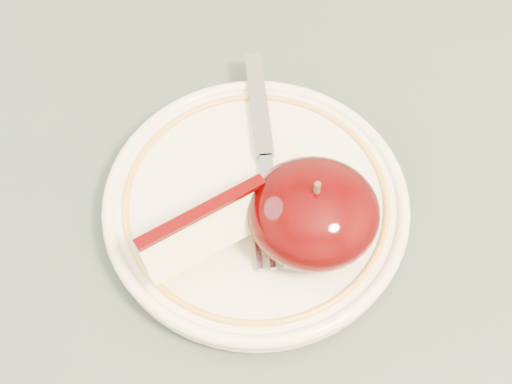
{
  "coord_description": "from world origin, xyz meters",
  "views": [
    {
      "loc": [
        0.03,
        -0.17,
        1.17
      ],
      "look_at": [
        0.03,
        0.06,
        0.78
      ],
      "focal_mm": 50.0,
      "sensor_mm": 36.0,
      "label": 1
    }
  ],
  "objects_px": {
    "plate": "(256,203)",
    "apple_half": "(314,213)",
    "fork": "(266,158)",
    "table": "(221,347)"
  },
  "relations": [
    {
      "from": "plate",
      "to": "apple_half",
      "type": "bearing_deg",
      "value": -34.51
    },
    {
      "from": "plate",
      "to": "fork",
      "type": "height_order",
      "value": "fork"
    },
    {
      "from": "plate",
      "to": "fork",
      "type": "xyz_separation_m",
      "value": [
        0.01,
        0.03,
        0.01
      ]
    },
    {
      "from": "plate",
      "to": "fork",
      "type": "distance_m",
      "value": 0.03
    },
    {
      "from": "plate",
      "to": "apple_half",
      "type": "relative_size",
      "value": 2.48
    },
    {
      "from": "table",
      "to": "fork",
      "type": "bearing_deg",
      "value": 70.85
    },
    {
      "from": "plate",
      "to": "apple_half",
      "type": "xyz_separation_m",
      "value": [
        0.03,
        -0.02,
        0.03
      ]
    },
    {
      "from": "plate",
      "to": "fork",
      "type": "bearing_deg",
      "value": 77.67
    },
    {
      "from": "apple_half",
      "to": "fork",
      "type": "distance_m",
      "value": 0.06
    },
    {
      "from": "table",
      "to": "fork",
      "type": "relative_size",
      "value": 5.18
    }
  ]
}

